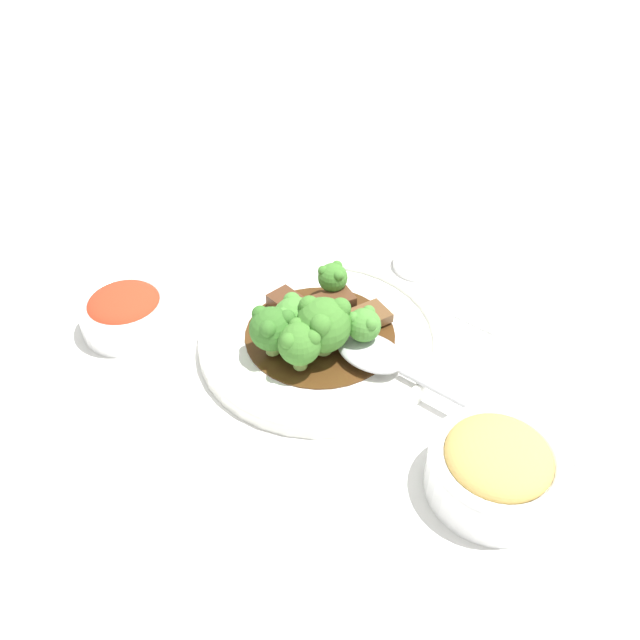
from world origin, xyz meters
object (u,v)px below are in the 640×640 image
broccoli_floret_2 (364,325)px  side_bowl_kimchi (126,311)px  beef_strip_0 (357,321)px  broccoli_floret_4 (271,328)px  main_plate (320,337)px  sauce_dish (420,262)px  broccoli_floret_5 (333,277)px  beef_strip_1 (331,303)px  broccoli_floret_3 (295,319)px  side_bowl_appetizer (495,467)px  beef_strip_2 (321,326)px  broccoli_floret_0 (300,343)px  broccoli_floret_1 (323,324)px  beef_strip_3 (290,308)px  serving_spoon (385,360)px

broccoli_floret_2 → side_bowl_kimchi: 0.26m
beef_strip_0 → broccoli_floret_4: size_ratio=1.45×
main_plate → sauce_dish: size_ratio=3.90×
broccoli_floret_5 → side_bowl_kimchi: 0.22m
main_plate → broccoli_floret_4: size_ratio=4.83×
beef_strip_1 → broccoli_floret_3: bearing=9.8°
side_bowl_appetizer → broccoli_floret_5: bearing=-103.6°
beef_strip_2 → side_bowl_kimchi: bearing=-49.5°
beef_strip_1 → broccoli_floret_0: broccoli_floret_0 is taller
beef_strip_0 → beef_strip_1: bearing=-85.7°
broccoli_floret_1 → sauce_dish: 0.21m
beef_strip_2 → side_bowl_kimchi: 0.21m
beef_strip_1 → beef_strip_3: bearing=-34.5°
main_plate → beef_strip_2: beef_strip_2 is taller
broccoli_floret_0 → broccoli_floret_1: bearing=-177.1°
broccoli_floret_0 → sauce_dish: 0.24m
main_plate → beef_strip_3: 0.05m
side_bowl_appetizer → serving_spoon: bearing=-100.3°
broccoli_floret_3 → side_bowl_kimchi: (0.11, -0.15, -0.02)m
beef_strip_1 → broccoli_floret_5: (-0.02, -0.02, 0.02)m
broccoli_floret_0 → serving_spoon: bearing=138.6°
side_bowl_appetizer → broccoli_floret_2: bearing=-99.0°
beef_strip_0 → broccoli_floret_1: broccoli_floret_1 is taller
side_bowl_kimchi → broccoli_floret_2: bearing=125.8°
broccoli_floret_0 → side_bowl_kimchi: bearing=-65.1°
side_bowl_kimchi → sauce_dish: bearing=156.4°
broccoli_floret_5 → sauce_dish: 0.14m
beef_strip_2 → broccoli_floret_4: bearing=-8.9°
broccoli_floret_4 → side_bowl_appetizer: size_ratio=0.47×
beef_strip_0 → serving_spoon: bearing=70.2°
broccoli_floret_4 → main_plate: bearing=170.8°
main_plate → side_bowl_appetizer: side_bowl_appetizer is taller
beef_strip_3 → serving_spoon: size_ratio=0.23×
broccoli_floret_0 → sauce_dish: size_ratio=0.79×
beef_strip_1 → beef_strip_3: 0.04m
beef_strip_0 → broccoli_floret_2: size_ratio=1.62×
broccoli_floret_0 → broccoli_floret_1: size_ratio=0.83×
beef_strip_1 → serving_spoon: (0.02, 0.10, -0.00)m
main_plate → beef_strip_3: (0.00, -0.04, 0.02)m
main_plate → beef_strip_2: bearing=-178.9°
broccoli_floret_4 → serving_spoon: 0.11m
beef_strip_2 → broccoli_floret_3: 0.04m
beef_strip_3 → broccoli_floret_3: broccoli_floret_3 is taller
beef_strip_0 → side_bowl_kimchi: bearing=-46.4°
side_bowl_kimchi → side_bowl_appetizer: bearing=107.4°
beef_strip_3 → broccoli_floret_2: size_ratio=1.21×
beef_strip_0 → side_bowl_kimchi: size_ratio=0.78×
beef_strip_0 → broccoli_floret_5: 0.06m
main_plate → broccoli_floret_3: (0.03, -0.01, 0.04)m
main_plate → beef_strip_3: size_ratio=4.46×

